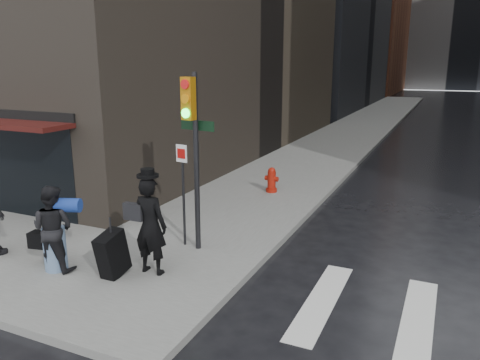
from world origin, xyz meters
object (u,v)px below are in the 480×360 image
object	(u,v)px
man_jeans	(53,228)
fire_hydrant	(272,181)
traffic_light	(192,138)
man_overcoat	(142,230)

from	to	relation	value
man_jeans	fire_hydrant	size ratio (longest dim) A/B	2.17
traffic_light	fire_hydrant	xyz separation A→B (m)	(-0.11, 5.04, -2.08)
traffic_light	fire_hydrant	world-z (taller)	traffic_light
man_jeans	traffic_light	world-z (taller)	traffic_light
man_jeans	fire_hydrant	world-z (taller)	man_jeans
man_overcoat	man_jeans	size ratio (longest dim) A/B	1.23
traffic_light	fire_hydrant	bearing A→B (deg)	100.12
man_overcoat	traffic_light	world-z (taller)	traffic_light
man_overcoat	man_jeans	bearing A→B (deg)	18.40
man_jeans	man_overcoat	bearing A→B (deg)	-171.70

